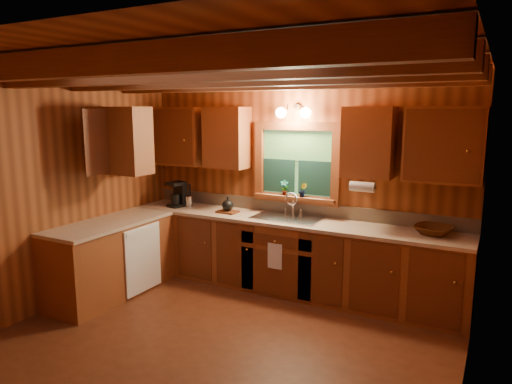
{
  "coord_description": "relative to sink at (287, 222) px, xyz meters",
  "views": [
    {
      "loc": [
        2.24,
        -3.41,
        2.19
      ],
      "look_at": [
        0.0,
        0.8,
        1.35
      ],
      "focal_mm": 32.64,
      "sensor_mm": 36.0,
      "label": 1
    }
  ],
  "objects": [
    {
      "name": "potted_plant_right",
      "position": [
        0.11,
        0.2,
        0.37
      ],
      "size": [
        0.12,
        0.1,
        0.18
      ],
      "primitive_type": "imported",
      "rotation": [
        0.0,
        0.0,
        0.31
      ],
      "color": "#582712",
      "rests_on": "window_sill"
    },
    {
      "name": "ceiling_beams",
      "position": [
        0.0,
        -1.6,
        1.63
      ],
      "size": [
        4.2,
        2.54,
        0.18
      ],
      "color": "brown",
      "rests_on": "room"
    },
    {
      "name": "window",
      "position": [
        0.0,
        0.26,
        0.67
      ],
      "size": [
        1.12,
        0.08,
        1.0
      ],
      "color": "brown",
      "rests_on": "room"
    },
    {
      "name": "paper_towel_roll",
      "position": [
        0.92,
        -0.07,
        0.51
      ],
      "size": [
        0.27,
        0.11,
        0.11
      ],
      "primitive_type": "cylinder",
      "rotation": [
        0.0,
        1.57,
        0.0
      ],
      "color": "white",
      "rests_on": "upper_cabinets"
    },
    {
      "name": "teakettle",
      "position": [
        -0.8,
        -0.06,
        0.14
      ],
      "size": [
        0.14,
        0.14,
        0.18
      ],
      "rotation": [
        0.0,
        0.0,
        0.35
      ],
      "color": "black",
      "rests_on": "cutting_board"
    },
    {
      "name": "dishwasher_panel",
      "position": [
        -1.47,
        -0.92,
        -0.43
      ],
      "size": [
        0.02,
        0.6,
        0.8
      ],
      "primitive_type": "cube",
      "color": "white",
      "rests_on": "base_cabinets"
    },
    {
      "name": "sink",
      "position": [
        0.0,
        0.0,
        0.0
      ],
      "size": [
        0.82,
        0.48,
        0.43
      ],
      "color": "silver",
      "rests_on": "countertop"
    },
    {
      "name": "dish_towel",
      "position": [
        0.0,
        -0.34,
        -0.34
      ],
      "size": [
        0.18,
        0.01,
        0.3
      ],
      "primitive_type": "cube",
      "color": "white",
      "rests_on": "base_cabinets"
    },
    {
      "name": "potted_plant_left",
      "position": [
        -0.14,
        0.21,
        0.38
      ],
      "size": [
        0.12,
        0.1,
        0.19
      ],
      "primitive_type": "imported",
      "rotation": [
        0.0,
        0.0,
        0.39
      ],
      "color": "#582712",
      "rests_on": "window_sill"
    },
    {
      "name": "cutting_board",
      "position": [
        -0.8,
        -0.06,
        0.06
      ],
      "size": [
        0.27,
        0.19,
        0.02
      ],
      "primitive_type": "cube",
      "rotation": [
        0.0,
        0.0,
        -0.04
      ],
      "color": "#582712",
      "rests_on": "countertop"
    },
    {
      "name": "room",
      "position": [
        0.0,
        -1.6,
        0.44
      ],
      "size": [
        4.2,
        4.2,
        4.2
      ],
      "color": "#532714",
      "rests_on": "ground"
    },
    {
      "name": "backsplash",
      "position": [
        0.0,
        0.28,
        0.12
      ],
      "size": [
        4.2,
        0.02,
        0.16
      ],
      "primitive_type": "cube",
      "color": "tan",
      "rests_on": "room"
    },
    {
      "name": "window_sill",
      "position": [
        0.0,
        0.22,
        0.26
      ],
      "size": [
        1.06,
        0.14,
        0.04
      ],
      "primitive_type": "cube",
      "color": "brown",
      "rests_on": "room"
    },
    {
      "name": "wall_sconce",
      "position": [
        0.0,
        0.14,
        1.31
      ],
      "size": [
        0.45,
        0.21,
        0.17
      ],
      "color": "black",
      "rests_on": "room"
    },
    {
      "name": "coffee_maker",
      "position": [
        -1.61,
        -0.03,
        0.21
      ],
      "size": [
        0.19,
        0.24,
        0.34
      ],
      "rotation": [
        0.0,
        0.0,
        -0.21
      ],
      "color": "black",
      "rests_on": "countertop"
    },
    {
      "name": "countertop",
      "position": [
        -0.48,
        -0.31,
        0.02
      ],
      "size": [
        4.2,
        2.24,
        0.04
      ],
      "color": "tan",
      "rests_on": "base_cabinets"
    },
    {
      "name": "utensil_crock",
      "position": [
        -1.49,
        0.04,
        0.12
      ],
      "size": [
        0.11,
        0.11,
        0.32
      ],
      "rotation": [
        0.0,
        0.0,
        0.07
      ],
      "color": "silver",
      "rests_on": "countertop"
    },
    {
      "name": "wicker_basket",
      "position": [
        1.66,
        0.05,
        0.09
      ],
      "size": [
        0.45,
        0.45,
        0.1
      ],
      "primitive_type": "imported",
      "rotation": [
        0.0,
        0.0,
        -0.18
      ],
      "color": "#48230C",
      "rests_on": "countertop"
    },
    {
      "name": "upper_cabinets",
      "position": [
        -0.56,
        -0.18,
        0.98
      ],
      "size": [
        4.19,
        1.77,
        0.78
      ],
      "color": "brown",
      "rests_on": "room"
    },
    {
      "name": "base_cabinets",
      "position": [
        -0.49,
        -0.32,
        -0.43
      ],
      "size": [
        4.2,
        2.22,
        0.86
      ],
      "color": "brown",
      "rests_on": "ground"
    }
  ]
}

